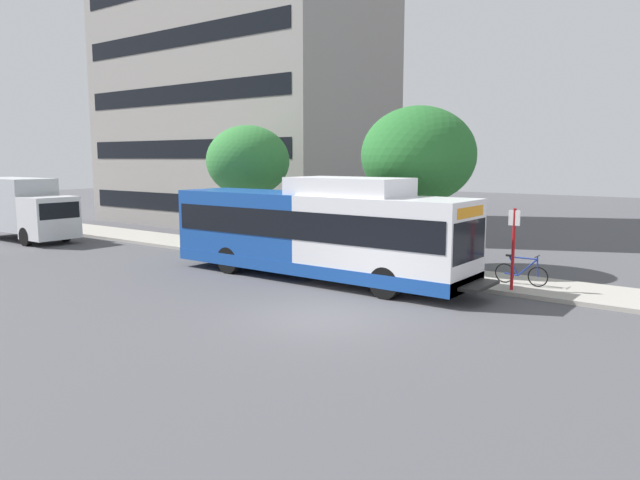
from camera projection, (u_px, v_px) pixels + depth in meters
The scene contains 9 objects.
ground_plane at pixel (141, 281), 20.82m from camera, with size 120.00×120.00×0.00m, color #4C4C51.
sidewalk_curb at pixel (308, 258), 25.17m from camera, with size 3.00×56.00×0.14m, color #A8A399.
transit_bus at pixel (316, 232), 20.99m from camera, with size 2.58×12.25×3.65m.
bus_stop_sign_pole at pixel (513, 243), 18.65m from camera, with size 0.10×0.36×2.60m.
bicycle_parked at pixel (521, 272), 19.54m from camera, with size 0.52×1.76×1.02m.
street_tree_near_stop at pixel (418, 155), 22.58m from camera, with size 4.38×4.38×6.13m.
street_tree_mid_block at pixel (248, 161), 27.77m from camera, with size 3.90×3.90×5.69m.
box_truck_background at pixel (22, 207), 31.11m from camera, with size 2.32×7.01×3.25m.
lattice_comm_tower at pixel (124, 72), 47.31m from camera, with size 1.10×1.10×33.18m.
Camera 1 is at (-12.56, -9.30, 4.30)m, focal length 33.22 mm.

